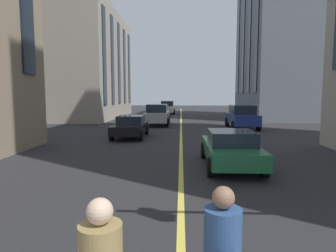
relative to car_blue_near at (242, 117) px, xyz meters
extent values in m
cube|color=#D8C64C|center=(-4.31, 4.90, -0.96)|extent=(80.00, 0.16, 0.01)
cube|color=navy|center=(0.00, 0.00, -0.19)|extent=(4.70, 1.95, 0.80)
cube|color=#19232D|center=(0.00, 0.00, 0.56)|extent=(2.59, 1.72, 0.70)
cylinder|color=black|center=(1.55, 0.94, -0.59)|extent=(0.76, 0.27, 0.76)
cylinder|color=black|center=(1.55, -0.94, -0.59)|extent=(0.76, 0.27, 0.76)
cylinder|color=black|center=(-1.55, 0.94, -0.59)|extent=(0.76, 0.27, 0.76)
cylinder|color=black|center=(-1.55, -0.94, -0.59)|extent=(0.76, 0.27, 0.76)
cube|color=silver|center=(18.48, 6.87, -0.19)|extent=(4.70, 1.95, 0.80)
cube|color=#19232D|center=(18.48, 6.87, 0.56)|extent=(2.58, 1.72, 0.70)
cylinder|color=black|center=(16.93, 5.93, -0.59)|extent=(0.76, 0.27, 0.76)
cylinder|color=black|center=(16.93, 7.81, -0.59)|extent=(0.76, 0.27, 0.76)
cylinder|color=black|center=(20.03, 5.93, -0.59)|extent=(0.76, 0.27, 0.76)
cylinder|color=black|center=(20.03, 7.81, -0.59)|extent=(0.76, 0.27, 0.76)
cube|color=#B7BABF|center=(2.25, 7.03, -0.19)|extent=(4.70, 1.95, 0.80)
cube|color=#19232D|center=(2.25, 7.03, 0.56)|extent=(2.59, 1.72, 0.70)
cylinder|color=black|center=(0.69, 6.10, -0.59)|extent=(0.76, 0.27, 0.76)
cylinder|color=black|center=(0.69, 7.97, -0.59)|extent=(0.76, 0.27, 0.76)
cylinder|color=black|center=(3.80, 6.10, -0.59)|extent=(0.76, 0.27, 0.76)
cylinder|color=black|center=(3.80, 7.97, -0.59)|extent=(0.76, 0.27, 0.76)
cube|color=black|center=(-5.37, 8.12, -0.37)|extent=(4.40, 1.80, 0.55)
cube|color=#19232D|center=(-5.15, 8.12, 0.15)|extent=(1.85, 1.58, 0.50)
cylinder|color=black|center=(-6.82, 7.26, -0.65)|extent=(0.64, 0.22, 0.64)
cylinder|color=black|center=(-6.82, 8.99, -0.65)|extent=(0.64, 0.22, 0.64)
cylinder|color=black|center=(-3.91, 7.26, -0.65)|extent=(0.64, 0.22, 0.64)
cylinder|color=black|center=(-3.91, 8.99, -0.65)|extent=(0.64, 0.22, 0.64)
cube|color=#1E6038|center=(-12.84, 3.07, -0.37)|extent=(4.40, 1.80, 0.55)
cube|color=#19232D|center=(-13.06, 3.07, 0.15)|extent=(1.85, 1.58, 0.50)
cylinder|color=black|center=(-11.39, 3.93, -0.65)|extent=(0.64, 0.22, 0.64)
cylinder|color=black|center=(-11.39, 2.20, -0.65)|extent=(0.64, 0.22, 0.64)
cylinder|color=black|center=(-14.30, 3.93, -0.65)|extent=(0.64, 0.22, 0.64)
cylinder|color=black|center=(-14.30, 2.20, -0.65)|extent=(0.64, 0.22, 0.64)
cylinder|color=#2D4C7F|center=(-20.86, 4.49, 0.20)|extent=(0.38, 0.38, 0.70)
sphere|color=#8C664C|center=(-20.86, 4.49, 0.67)|extent=(0.23, 0.23, 0.23)
sphere|color=beige|center=(-21.31, 5.60, 0.69)|extent=(0.23, 0.23, 0.23)
cube|color=#A89E8E|center=(11.55, 18.40, 5.24)|extent=(16.95, 12.00, 12.42)
cube|color=#19232D|center=(4.77, 12.35, 5.49)|extent=(1.10, 0.10, 9.44)
cube|color=#19232D|center=(8.16, 12.35, 5.49)|extent=(1.10, 0.10, 9.44)
cube|color=#19232D|center=(11.55, 12.35, 5.49)|extent=(1.10, 0.10, 9.44)
cube|color=#19232D|center=(14.94, 12.35, 5.49)|extent=(1.10, 0.10, 9.44)
cube|color=#19232D|center=(18.33, 12.35, 5.49)|extent=(1.10, 0.10, 9.44)
cube|color=slate|center=(11.03, -6.78, 9.71)|extent=(12.68, 8.36, 21.36)
cube|color=#19232D|center=(6.28, -2.55, 10.14)|extent=(1.10, 0.10, 16.24)
cube|color=#19232D|center=(9.45, -2.55, 10.14)|extent=(1.10, 0.10, 16.24)
cube|color=#19232D|center=(12.62, -2.55, 10.14)|extent=(1.10, 0.10, 16.24)
cube|color=#19232D|center=(15.78, -2.55, 10.14)|extent=(1.10, 0.10, 16.24)
camera|label=1|loc=(-23.67, 4.91, 1.67)|focal=31.19mm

